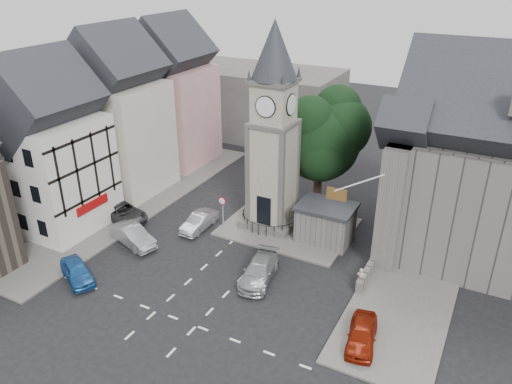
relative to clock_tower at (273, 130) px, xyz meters
The scene contains 23 objects.
ground 11.39m from the clock_tower, 90.00° to the right, with size 120.00×120.00×0.00m, color black.
pavement_west 15.00m from the clock_tower, behind, with size 6.00×30.00×0.14m, color #595651.
pavement_east 14.45m from the clock_tower, ahead, with size 6.00×26.00×0.14m, color #595651.
central_island 8.18m from the clock_tower, ahead, with size 10.00×8.00×0.16m, color #595651.
road_markings 15.74m from the clock_tower, 90.00° to the right, with size 20.00×8.00×0.01m, color silver.
clock_tower is the anchor object (origin of this frame).
stone_shelter 8.15m from the clock_tower, ahead, with size 4.30×3.30×3.08m.
town_tree 5.51m from the clock_tower, 68.23° to the left, with size 7.20×7.20×10.80m.
warning_sign_post 7.34m from the clock_tower, 141.37° to the right, with size 0.70×0.19×2.85m.
terrace_pink 17.51m from the clock_tower, 152.68° to the left, with size 8.10×7.60×12.80m.
terrace_cream 15.58m from the clock_tower, behind, with size 8.10×7.60×12.80m.
terrace_tudor 17.55m from the clock_tower, 152.73° to the right, with size 8.10×7.60×12.00m.
backdrop_west 23.69m from the clock_tower, 120.95° to the left, with size 20.00×10.00×8.00m, color #4C4944.
east_building 15.99m from the clock_tower, 10.92° to the left, with size 14.40×11.40×12.60m.
east_boundary_wall 12.15m from the clock_tower, 12.32° to the left, with size 0.40×16.00×0.90m, color #5E5A56.
flagpole 9.01m from the clock_tower, 26.52° to the right, with size 3.68×0.10×2.74m.
car_west_blue 17.36m from the clock_tower, 122.08° to the right, with size 1.57×3.90×1.33m, color #1A4F94.
car_west_silver 13.45m from the clock_tower, 135.72° to the right, with size 1.57×4.50×1.48m, color gray.
car_west_grey 14.62m from the clock_tower, 155.85° to the right, with size 2.39×5.18×1.44m, color #292A2C.
car_island_silver 9.57m from the clock_tower, 144.37° to the right, with size 1.39×3.97×1.31m, color gray.
car_island_east 10.88m from the clock_tower, 70.45° to the right, with size 1.94×4.76×1.38m, color #95989C.
car_east_red 16.66m from the clock_tower, 43.95° to the right, with size 1.58×3.94×1.34m, color maroon.
pedestrian 12.80m from the clock_tower, 29.91° to the right, with size 0.57×0.37×1.56m, color #B8AF98.
Camera 1 is at (15.64, -24.72, 20.19)m, focal length 35.00 mm.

